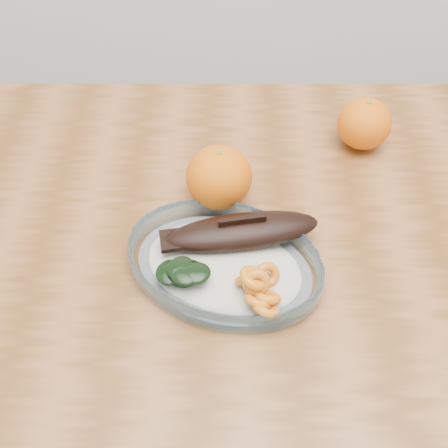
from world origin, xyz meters
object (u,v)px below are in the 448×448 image
object	(u,v)px
dining_table	(280,308)
orange_right	(364,124)
plated_meal	(225,260)
orange_left	(219,177)

from	to	relation	value
dining_table	orange_right	xyz separation A→B (m)	(0.13, 0.24, 0.14)
plated_meal	orange_left	size ratio (longest dim) A/B	6.47
orange_left	dining_table	bearing A→B (deg)	-53.11
plated_meal	orange_right	distance (m)	0.32
orange_right	plated_meal	bearing A→B (deg)	-130.62
plated_meal	orange_right	bearing A→B (deg)	70.24
dining_table	orange_right	bearing A→B (deg)	60.77
dining_table	plated_meal	bearing A→B (deg)	-173.68
orange_left	orange_right	bearing A→B (deg)	29.39
dining_table	orange_left	world-z (taller)	orange_left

